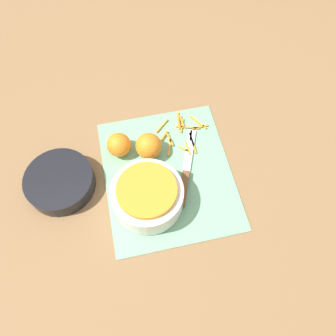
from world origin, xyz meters
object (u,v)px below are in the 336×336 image
(bowl_speckled, at_px, (147,196))
(orange_right, at_px, (149,146))
(bowl_dark, at_px, (60,182))
(knife, at_px, (185,179))
(orange_left, at_px, (119,145))

(bowl_speckled, relative_size, orange_right, 2.51)
(bowl_dark, height_order, knife, bowl_dark)
(bowl_dark, bearing_deg, knife, -99.95)
(bowl_speckled, height_order, knife, bowl_speckled)
(bowl_speckled, bearing_deg, orange_right, -11.69)
(bowl_dark, xyz_separation_m, orange_left, (0.07, -0.17, 0.02))
(bowl_dark, distance_m, orange_left, 0.19)
(knife, distance_m, orange_right, 0.14)
(bowl_speckled, distance_m, orange_right, 0.15)
(bowl_dark, height_order, orange_right, orange_right)
(bowl_speckled, distance_m, bowl_dark, 0.24)
(knife, xyz_separation_m, orange_right, (0.11, 0.08, 0.03))
(bowl_dark, bearing_deg, orange_right, -78.99)
(bowl_speckled, relative_size, knife, 0.78)
(bowl_speckled, xyz_separation_m, knife, (0.04, -0.11, -0.04))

